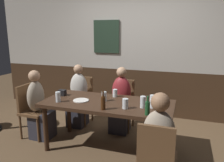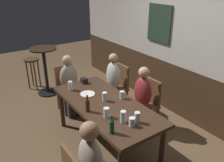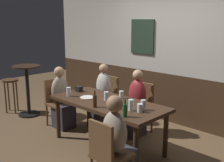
{
  "view_description": "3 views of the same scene",
  "coord_description": "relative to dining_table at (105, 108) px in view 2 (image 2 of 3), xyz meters",
  "views": [
    {
      "loc": [
        1.06,
        -2.91,
        1.74
      ],
      "look_at": [
        0.02,
        0.15,
        1.02
      ],
      "focal_mm": 35.81,
      "sensor_mm": 36.0,
      "label": 1
    },
    {
      "loc": [
        2.49,
        -1.6,
        2.41
      ],
      "look_at": [
        -0.03,
        0.14,
        1.04
      ],
      "focal_mm": 37.53,
      "sensor_mm": 36.0,
      "label": 2
    },
    {
      "loc": [
        2.91,
        -2.92,
        1.99
      ],
      "look_at": [
        0.02,
        0.07,
        1.06
      ],
      "focal_mm": 44.92,
      "sensor_mm": 36.0,
      "label": 3
    }
  ],
  "objects": [
    {
      "name": "chair_head_west",
      "position": [
        -1.36,
        0.0,
        -0.16
      ],
      "size": [
        0.4,
        0.4,
        0.88
      ],
      "color": "brown",
      "rests_on": "ground_plane"
    },
    {
      "name": "pint_glass_amber",
      "position": [
        0.53,
        -0.08,
        0.15
      ],
      "size": [
        0.07,
        0.07,
        0.16
      ],
      "color": "silver",
      "rests_on": "dining_table"
    },
    {
      "name": "person_head_west",
      "position": [
        -1.19,
        0.0,
        -0.18
      ],
      "size": [
        0.37,
        0.34,
        1.14
      ],
      "color": "#2D2D38",
      "rests_on": "ground_plane"
    },
    {
      "name": "pint_glass_stout",
      "position": [
        0.66,
        -0.04,
        0.13
      ],
      "size": [
        0.08,
        0.08,
        0.12
      ],
      "color": "silver",
      "rests_on": "dining_table"
    },
    {
      "name": "person_mid_far",
      "position": [
        -0.0,
        0.67,
        -0.18
      ],
      "size": [
        0.34,
        0.37,
        1.14
      ],
      "color": "#2D2D38",
      "rests_on": "ground_plane"
    },
    {
      "name": "beer_glass_tall",
      "position": [
        0.64,
        0.06,
        0.14
      ],
      "size": [
        0.07,
        0.07,
        0.15
      ],
      "color": "silver",
      "rests_on": "dining_table"
    },
    {
      "name": "wall_back",
      "position": [
        -0.0,
        1.65,
        0.64
      ],
      "size": [
        6.4,
        0.13,
        2.6
      ],
      "color": "#3D2819",
      "rests_on": "ground_plane"
    },
    {
      "name": "plate_white_large",
      "position": [
        -0.39,
        -0.07,
        0.08
      ],
      "size": [
        0.23,
        0.23,
        0.01
      ],
      "primitive_type": "cylinder",
      "color": "white",
      "rests_on": "dining_table"
    },
    {
      "name": "beer_bottle_green",
      "position": [
        0.64,
        -0.32,
        0.17
      ],
      "size": [
        0.06,
        0.06,
        0.24
      ],
      "color": "#194723",
      "rests_on": "dining_table"
    },
    {
      "name": "dining_table",
      "position": [
        0.0,
        0.0,
        0.0
      ],
      "size": [
        1.88,
        0.84,
        0.74
      ],
      "color": "#382316",
      "rests_on": "ground_plane"
    },
    {
      "name": "beer_bottle_brown",
      "position": [
        0.06,
        -0.32,
        0.17
      ],
      "size": [
        0.06,
        0.06,
        0.24
      ],
      "color": "#42230F",
      "rests_on": "dining_table"
    },
    {
      "name": "bar_stool",
      "position": [
        -2.69,
        -0.25,
        -0.1
      ],
      "size": [
        0.34,
        0.34,
        0.72
      ],
      "color": "#513521",
      "rests_on": "ground_plane"
    },
    {
      "name": "ground_plane",
      "position": [
        0.0,
        0.0,
        -0.66
      ],
      "size": [
        12.0,
        12.0,
        0.0
      ],
      "primitive_type": "plane",
      "color": "brown"
    },
    {
      "name": "tumbler_short",
      "position": [
        0.02,
        0.28,
        0.13
      ],
      "size": [
        0.07,
        0.07,
        0.12
      ],
      "color": "silver",
      "rests_on": "dining_table"
    },
    {
      "name": "person_left_far",
      "position": [
        -0.83,
        0.67,
        -0.18
      ],
      "size": [
        0.34,
        0.37,
        1.15
      ],
      "color": "#2D2D38",
      "rests_on": "ground_plane"
    },
    {
      "name": "condiment_caddy",
      "position": [
        -0.8,
        0.09,
        0.12
      ],
      "size": [
        0.11,
        0.09,
        0.09
      ],
      "primitive_type": "cube",
      "color": "black",
      "rests_on": "dining_table"
    },
    {
      "name": "pint_glass_pale",
      "position": [
        -0.68,
        -0.23,
        0.14
      ],
      "size": [
        0.07,
        0.07,
        0.15
      ],
      "color": "silver",
      "rests_on": "dining_table"
    },
    {
      "name": "side_bar_table",
      "position": [
        -2.24,
        -0.1,
        -0.04
      ],
      "size": [
        0.56,
        0.56,
        1.05
      ],
      "color": "black",
      "rests_on": "ground_plane"
    },
    {
      "name": "chair_left_far",
      "position": [
        -0.83,
        0.84,
        -0.16
      ],
      "size": [
        0.4,
        0.4,
        0.88
      ],
      "color": "brown",
      "rests_on": "ground_plane"
    },
    {
      "name": "tumbler_water",
      "position": [
        -0.06,
        0.03,
        0.14
      ],
      "size": [
        0.07,
        0.07,
        0.14
      ],
      "color": "silver",
      "rests_on": "dining_table"
    },
    {
      "name": "chair_mid_far",
      "position": [
        0.0,
        0.84,
        -0.16
      ],
      "size": [
        0.4,
        0.4,
        0.88
      ],
      "color": "brown",
      "rests_on": "ground_plane"
    },
    {
      "name": "beer_glass_half",
      "position": [
        0.32,
        -0.19,
        0.14
      ],
      "size": [
        0.08,
        0.08,
        0.14
      ],
      "color": "silver",
      "rests_on": "dining_table"
    }
  ]
}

